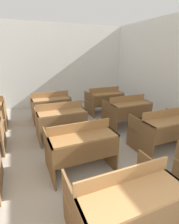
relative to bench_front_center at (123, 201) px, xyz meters
name	(u,v)px	position (x,y,z in m)	size (l,w,h in m)	color
wall_back	(34,66)	(-0.22, 5.47, 1.00)	(7.11, 0.06, 2.92)	silver
bench_front_center	(123,201)	(0.00, 0.00, 0.00)	(1.06, 0.80, 0.86)	brown
bench_second_center	(80,145)	(-0.01, 1.26, 0.00)	(1.06, 0.80, 0.86)	brown
bench_second_right	(162,128)	(1.75, 1.25, 0.00)	(1.06, 0.80, 0.86)	brown
bench_third_center	(61,120)	(-0.03, 2.54, 0.00)	(1.06, 0.80, 0.86)	brown
bench_third_right	(127,110)	(1.76, 2.51, 0.00)	(1.06, 0.80, 0.86)	brown
bench_back_center	(51,105)	(-0.01, 3.77, 0.00)	(1.06, 0.80, 0.86)	brown
bench_back_right	(104,100)	(1.73, 3.75, 0.00)	(1.06, 0.80, 0.86)	brown
wastepaper_bin	(124,100)	(2.99, 4.45, -0.31)	(0.28, 0.28, 0.30)	#33477A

